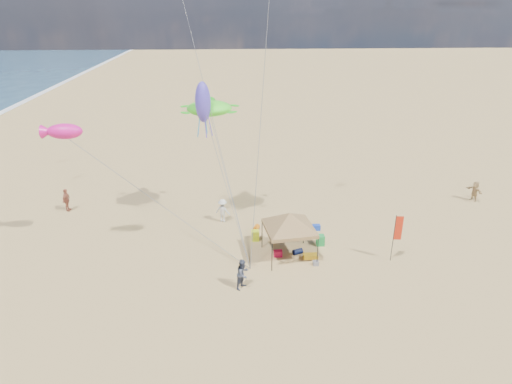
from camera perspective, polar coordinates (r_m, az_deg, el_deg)
ground at (r=26.60m, az=0.40°, el=-10.52°), size 280.00×280.00×0.00m
canopy_tent at (r=26.94m, az=4.38°, el=-2.94°), size 5.66×5.66×3.52m
feather_flag at (r=28.10m, az=17.78°, el=-4.82°), size 0.48×0.08×3.14m
cooler_red at (r=28.21m, az=2.85°, el=-7.94°), size 0.54×0.38×0.38m
cooler_blue at (r=31.55m, az=7.80°, el=-4.56°), size 0.54×0.38×0.38m
bag_navy at (r=28.53m, az=5.41°, el=-7.67°), size 0.69×0.54×0.36m
bag_orange at (r=31.22m, az=0.04°, el=-4.66°), size 0.54×0.69×0.36m
chair_green at (r=29.64m, az=8.32°, el=-6.17°), size 0.50×0.50×0.70m
chair_yellow at (r=29.89m, az=-0.10°, el=-5.64°), size 0.50×0.50×0.70m
crate_grey at (r=27.56m, az=7.73°, el=-9.10°), size 0.34×0.30×0.28m
beach_cart at (r=28.09m, az=7.06°, el=-8.23°), size 0.90×0.50×0.24m
person_near_a at (r=29.67m, az=2.29°, el=-4.99°), size 0.58×0.41×1.52m
person_near_b at (r=24.97m, az=-1.70°, el=-10.54°), size 1.08×1.11×1.80m
person_near_c at (r=32.20m, az=-4.32°, el=-2.42°), size 1.31×1.05×1.76m
person_far_a at (r=36.79m, az=-23.30°, el=-0.95°), size 0.54×1.09×1.80m
person_far_c at (r=39.73m, az=26.44°, el=0.13°), size 1.01×1.63×1.68m
turtle_kite at (r=30.39m, az=-6.05°, el=10.71°), size 3.70×3.34×1.02m
fish_kite at (r=28.15m, az=-23.49°, el=7.20°), size 2.26×1.55×0.91m
squid_kite at (r=29.17m, az=-6.88°, el=11.46°), size 1.07×1.07×2.64m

